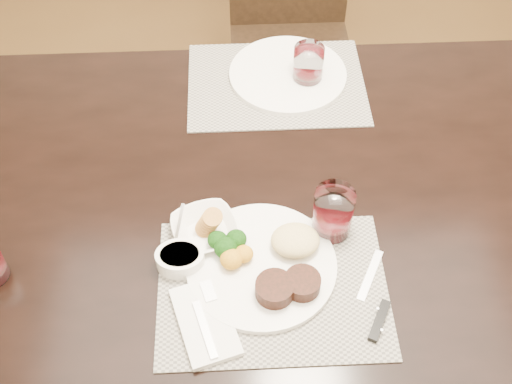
{
  "coord_description": "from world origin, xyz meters",
  "views": [
    {
      "loc": [
        -0.21,
        -0.94,
        1.87
      ],
      "look_at": [
        -0.17,
        -0.08,
        0.82
      ],
      "focal_mm": 45.0,
      "sensor_mm": 36.0,
      "label": 1
    }
  ],
  "objects_px": {
    "dinner_plate": "(269,263)",
    "far_plate": "(288,74)",
    "wine_glass_near": "(333,214)",
    "chair_far": "(290,26)",
    "cracker_bowl": "(205,229)",
    "steak_knife": "(377,309)"
  },
  "relations": [
    {
      "from": "dinner_plate",
      "to": "far_plate",
      "type": "height_order",
      "value": "dinner_plate"
    },
    {
      "from": "wine_glass_near",
      "to": "chair_far",
      "type": "bearing_deg",
      "value": 89.47
    },
    {
      "from": "cracker_bowl",
      "to": "far_plate",
      "type": "height_order",
      "value": "cracker_bowl"
    },
    {
      "from": "chair_far",
      "to": "far_plate",
      "type": "distance_m",
      "value": 0.62
    },
    {
      "from": "chair_far",
      "to": "wine_glass_near",
      "type": "relative_size",
      "value": 7.75
    },
    {
      "from": "far_plate",
      "to": "dinner_plate",
      "type": "bearing_deg",
      "value": -98.25
    },
    {
      "from": "far_plate",
      "to": "wine_glass_near",
      "type": "bearing_deg",
      "value": -83.98
    },
    {
      "from": "steak_knife",
      "to": "far_plate",
      "type": "bearing_deg",
      "value": 126.51
    },
    {
      "from": "wine_glass_near",
      "to": "far_plate",
      "type": "distance_m",
      "value": 0.51
    },
    {
      "from": "chair_far",
      "to": "cracker_bowl",
      "type": "relative_size",
      "value": 5.17
    },
    {
      "from": "wine_glass_near",
      "to": "far_plate",
      "type": "xyz_separation_m",
      "value": [
        -0.05,
        0.5,
        -0.04
      ]
    },
    {
      "from": "dinner_plate",
      "to": "far_plate",
      "type": "distance_m",
      "value": 0.6
    },
    {
      "from": "cracker_bowl",
      "to": "wine_glass_near",
      "type": "distance_m",
      "value": 0.27
    },
    {
      "from": "dinner_plate",
      "to": "far_plate",
      "type": "bearing_deg",
      "value": 67.45
    },
    {
      "from": "dinner_plate",
      "to": "steak_knife",
      "type": "bearing_deg",
      "value": -42.1
    },
    {
      "from": "steak_knife",
      "to": "chair_far",
      "type": "bearing_deg",
      "value": 119.45
    },
    {
      "from": "chair_far",
      "to": "cracker_bowl",
      "type": "height_order",
      "value": "chair_far"
    },
    {
      "from": "dinner_plate",
      "to": "wine_glass_near",
      "type": "height_order",
      "value": "wine_glass_near"
    },
    {
      "from": "chair_far",
      "to": "cracker_bowl",
      "type": "xyz_separation_m",
      "value": [
        -0.28,
        -1.07,
        0.27
      ]
    },
    {
      "from": "steak_knife",
      "to": "wine_glass_near",
      "type": "bearing_deg",
      "value": 135.11
    },
    {
      "from": "steak_knife",
      "to": "wine_glass_near",
      "type": "distance_m",
      "value": 0.22
    },
    {
      "from": "dinner_plate",
      "to": "far_plate",
      "type": "relative_size",
      "value": 1.0
    }
  ]
}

